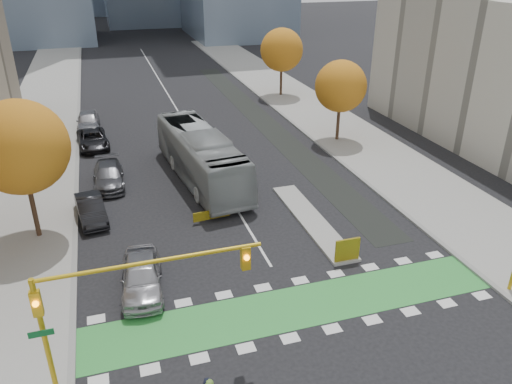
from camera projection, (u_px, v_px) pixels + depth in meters
ground at (308, 328)px, 22.22m from camera, size 300.00×300.00×0.00m
sidewalk_west at (26, 185)px, 35.75m from camera, size 7.00×120.00×0.15m
sidewalk_east at (363, 145)px, 43.02m from camera, size 7.00×120.00×0.15m
curb_west at (77, 179)px, 36.70m from camera, size 0.30×120.00×0.16m
curb_east at (326, 150)px, 42.08m from camera, size 0.30×120.00×0.16m
bike_crossing at (295, 307)px, 23.50m from camera, size 20.00×3.00×0.01m
centre_line at (171, 100)px, 56.62m from camera, size 0.15×70.00×0.01m
bike_lane_paint at (261, 119)px, 50.04m from camera, size 2.50×50.00×0.01m
median_island at (311, 220)px, 31.00m from camera, size 1.60×10.00×0.16m
hazard_board at (347, 250)px, 26.56m from camera, size 1.40×0.12×1.30m
tree_west at (20, 147)px, 26.88m from camera, size 5.20×5.20×8.22m
tree_east_near at (341, 86)px, 42.27m from camera, size 4.40×4.40×7.08m
tree_east_far at (282, 50)px, 56.00m from camera, size 4.80×4.80×7.65m
traffic_signal_west at (114, 294)px, 17.89m from camera, size 8.53×0.56×5.20m
bus at (201, 156)px, 35.98m from camera, size 4.59×13.66×3.73m
parked_car_a at (142, 276)px, 24.35m from camera, size 2.39×5.05×1.67m
parked_car_b at (91, 209)px, 30.91m from camera, size 2.08×4.55×1.45m
parked_car_c at (109, 176)px, 35.54m from camera, size 2.20×5.20×1.50m
parked_car_d at (93, 139)px, 42.58m from camera, size 2.82×5.35×1.43m
parked_car_e at (88, 121)px, 46.73m from camera, size 2.14×5.09×1.72m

